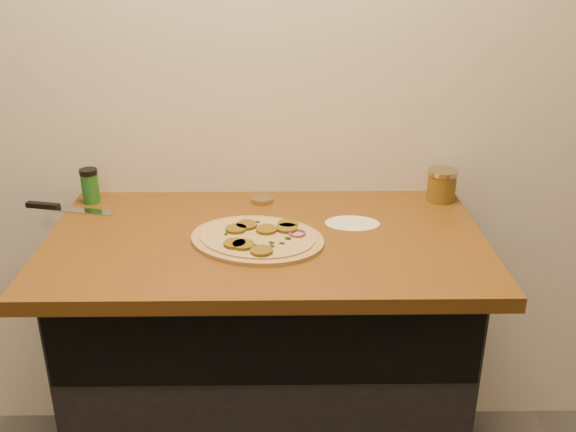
{
  "coord_description": "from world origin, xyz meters",
  "views": [
    {
      "loc": [
        0.04,
        -0.18,
        1.65
      ],
      "look_at": [
        0.06,
        1.43,
        0.95
      ],
      "focal_mm": 40.0,
      "sensor_mm": 36.0,
      "label": 1
    }
  ],
  "objects_px": {
    "chefs_knife": "(62,208)",
    "pizza": "(257,238)",
    "spice_shaker": "(90,186)",
    "salsa_jar": "(442,185)"
  },
  "relations": [
    {
      "from": "salsa_jar",
      "to": "pizza",
      "type": "bearing_deg",
      "value": -152.72
    },
    {
      "from": "pizza",
      "to": "chefs_knife",
      "type": "height_order",
      "value": "pizza"
    },
    {
      "from": "chefs_knife",
      "to": "salsa_jar",
      "type": "xyz_separation_m",
      "value": [
        1.16,
        0.06,
        0.04
      ]
    },
    {
      "from": "pizza",
      "to": "spice_shaker",
      "type": "height_order",
      "value": "spice_shaker"
    },
    {
      "from": "chefs_knife",
      "to": "spice_shaker",
      "type": "xyz_separation_m",
      "value": [
        0.07,
        0.06,
        0.05
      ]
    },
    {
      "from": "spice_shaker",
      "to": "pizza",
      "type": "bearing_deg",
      "value": -28.81
    },
    {
      "from": "chefs_knife",
      "to": "salsa_jar",
      "type": "distance_m",
      "value": 1.16
    },
    {
      "from": "chefs_knife",
      "to": "pizza",
      "type": "bearing_deg",
      "value": -20.92
    },
    {
      "from": "pizza",
      "to": "salsa_jar",
      "type": "xyz_separation_m",
      "value": [
        0.56,
        0.29,
        0.04
      ]
    },
    {
      "from": "salsa_jar",
      "to": "spice_shaker",
      "type": "xyz_separation_m",
      "value": [
        -1.08,
        -0.0,
        0.0
      ]
    }
  ]
}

